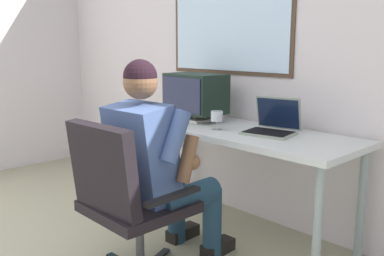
{
  "coord_description": "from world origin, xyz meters",
  "views": [
    {
      "loc": [
        2.08,
        -0.29,
        1.32
      ],
      "look_at": [
        0.22,
        1.48,
        0.82
      ],
      "focal_mm": 39.77,
      "sensor_mm": 36.0,
      "label": 1
    }
  ],
  "objects": [
    {
      "name": "laptop",
      "position": [
        0.48,
        1.96,
        0.82
      ],
      "size": [
        0.36,
        0.34,
        0.23
      ],
      "color": "gray",
      "rests_on": "desk"
    },
    {
      "name": "wine_glass",
      "position": [
        0.16,
        1.77,
        0.85
      ],
      "size": [
        0.08,
        0.08,
        0.13
      ],
      "color": "silver",
      "rests_on": "desk"
    },
    {
      "name": "wall_rear",
      "position": [
        -0.01,
        2.28,
        1.34
      ],
      "size": [
        5.15,
        0.08,
        2.66
      ],
      "color": "silver",
      "rests_on": "ground"
    },
    {
      "name": "crt_monitor",
      "position": [
        -0.22,
        1.94,
        0.96
      ],
      "size": [
        0.48,
        0.3,
        0.35
      ],
      "color": "beige",
      "rests_on": "desk"
    },
    {
      "name": "person_seated",
      "position": [
        0.21,
        1.21,
        0.65
      ],
      "size": [
        0.55,
        0.76,
        1.25
      ],
      "color": "#1E3A50",
      "rests_on": "ground"
    },
    {
      "name": "office_chair",
      "position": [
        0.23,
        0.96,
        0.52
      ],
      "size": [
        0.63,
        0.61,
        0.93
      ],
      "color": "black",
      "rests_on": "ground"
    },
    {
      "name": "desk",
      "position": [
        0.21,
        1.9,
        0.69
      ],
      "size": [
        1.73,
        0.64,
        0.76
      ],
      "color": "gray",
      "rests_on": "ground"
    }
  ]
}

